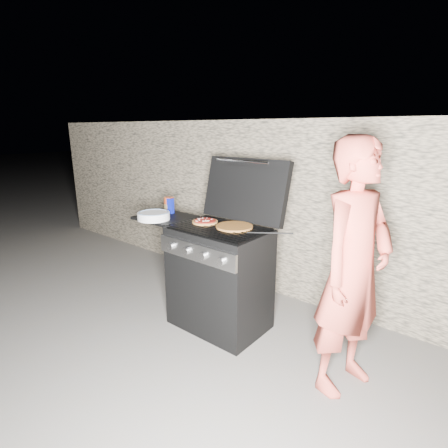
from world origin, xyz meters
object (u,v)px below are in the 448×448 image
Objects in this scene: gas_grill at (199,271)px; person at (353,269)px; sauce_jar at (169,205)px; pizza_topped at (205,221)px.

gas_grill is 1.44m from person.
gas_grill is 8.69× the size of sauce_jar.
pizza_topped is at bearing 101.59° from person.
person is at bearing -4.63° from sauce_jar.
person is (1.38, -0.02, 0.38)m from gas_grill.
person reaches higher than sauce_jar.
person reaches higher than pizza_topped.
pizza_topped is at bearing 38.08° from gas_grill.
pizza_topped is 0.13× the size of person.
sauce_jar is at bearing 165.23° from gas_grill.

